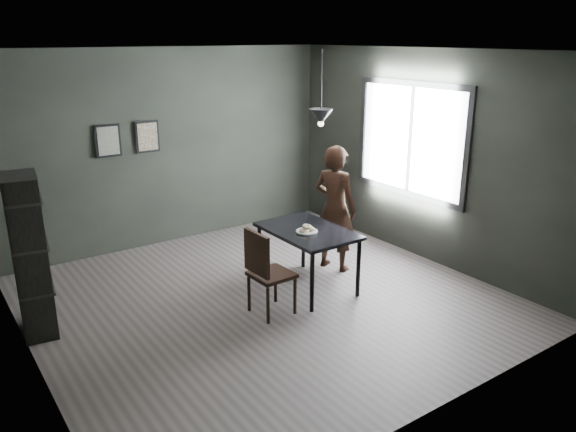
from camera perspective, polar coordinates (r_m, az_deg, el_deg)
ground at (r=6.64m, az=-2.25°, el=-8.47°), size 5.00×5.00×0.00m
back_wall at (r=8.31m, az=-11.83°, el=6.80°), size 5.00×0.10×2.80m
ceiling at (r=5.95m, az=-2.59°, el=16.46°), size 5.00×5.00×0.02m
window_assembly at (r=7.82m, az=12.31°, el=7.58°), size 0.04×1.96×1.56m
cafe_table at (r=6.69m, az=2.00°, el=-2.00°), size 0.80×1.20×0.75m
white_plate at (r=6.56m, az=1.93°, el=-1.62°), size 0.23×0.23×0.01m
donut_pile at (r=6.55m, az=1.93°, el=-1.30°), size 0.21×0.16×0.09m
woman at (r=7.24m, az=4.78°, el=0.78°), size 0.58×0.70×1.65m
wood_chair at (r=6.08m, az=-2.35°, el=-5.27°), size 0.44×0.44×0.98m
shelf_unit at (r=6.20m, az=-24.71°, el=-3.74°), size 0.40×0.60×1.67m
pendant_lamp at (r=6.58m, az=3.37°, el=10.05°), size 0.28×0.28×0.86m
framed_print_left at (r=7.94m, az=-17.82°, el=7.29°), size 0.34×0.04×0.44m
framed_print_right at (r=8.12m, az=-14.10°, el=7.82°), size 0.34×0.04×0.44m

